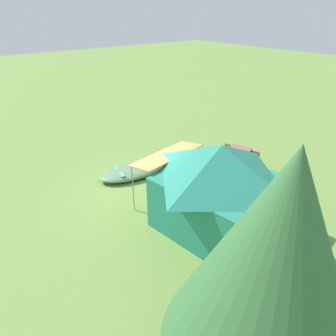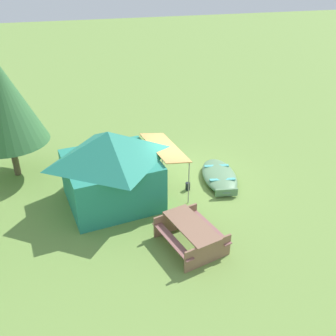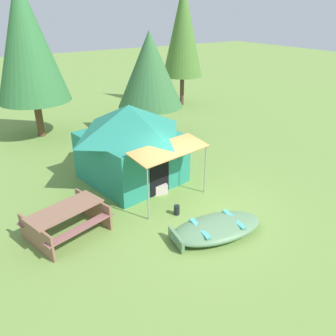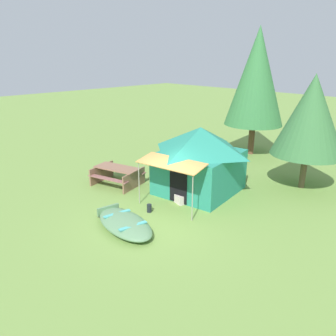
{
  "view_description": "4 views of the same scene",
  "coord_description": "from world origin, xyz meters",
  "px_view_note": "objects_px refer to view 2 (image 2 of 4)",
  "views": [
    {
      "loc": [
        4.82,
        7.44,
        5.79
      ],
      "look_at": [
        -0.4,
        0.84,
        1.18
      ],
      "focal_mm": 31.37,
      "sensor_mm": 36.0,
      "label": 1
    },
    {
      "loc": [
        -11.97,
        3.86,
        7.71
      ],
      "look_at": [
        -0.32,
        0.78,
        0.86
      ],
      "focal_mm": 41.35,
      "sensor_mm": 36.0,
      "label": 2
    },
    {
      "loc": [
        -5.43,
        -6.77,
        5.48
      ],
      "look_at": [
        -0.51,
        0.71,
        1.24
      ],
      "focal_mm": 36.44,
      "sensor_mm": 36.0,
      "label": 3
    },
    {
      "loc": [
        7.5,
        -7.04,
        5.31
      ],
      "look_at": [
        -0.87,
        1.32,
        1.29
      ],
      "focal_mm": 35.9,
      "sensor_mm": 36.0,
      "label": 4
    }
  ],
  "objects_px": {
    "canvas_cabin_tent": "(111,167)",
    "fuel_can": "(188,186)",
    "beached_rowboat": "(219,176)",
    "cooler_box": "(150,187)",
    "pine_tree_far_center": "(2,100)",
    "picnic_table": "(191,232)"
  },
  "relations": [
    {
      "from": "cooler_box",
      "to": "pine_tree_far_center",
      "type": "bearing_deg",
      "value": 62.08
    },
    {
      "from": "beached_rowboat",
      "to": "pine_tree_far_center",
      "type": "height_order",
      "value": "pine_tree_far_center"
    },
    {
      "from": "beached_rowboat",
      "to": "canvas_cabin_tent",
      "type": "relative_size",
      "value": 0.63
    },
    {
      "from": "canvas_cabin_tent",
      "to": "cooler_box",
      "type": "xyz_separation_m",
      "value": [
        0.28,
        -1.36,
        -1.21
      ]
    },
    {
      "from": "picnic_table",
      "to": "fuel_can",
      "type": "xyz_separation_m",
      "value": [
        2.95,
        -0.83,
        -0.35
      ]
    },
    {
      "from": "picnic_table",
      "to": "cooler_box",
      "type": "xyz_separation_m",
      "value": [
        3.21,
        0.53,
        -0.33
      ]
    },
    {
      "from": "picnic_table",
      "to": "fuel_can",
      "type": "relative_size",
      "value": 7.8
    },
    {
      "from": "canvas_cabin_tent",
      "to": "fuel_can",
      "type": "height_order",
      "value": "canvas_cabin_tent"
    },
    {
      "from": "beached_rowboat",
      "to": "pine_tree_far_center",
      "type": "distance_m",
      "value": 8.35
    },
    {
      "from": "canvas_cabin_tent",
      "to": "pine_tree_far_center",
      "type": "xyz_separation_m",
      "value": [
        2.79,
        3.38,
        1.65
      ]
    },
    {
      "from": "canvas_cabin_tent",
      "to": "picnic_table",
      "type": "height_order",
      "value": "canvas_cabin_tent"
    },
    {
      "from": "picnic_table",
      "to": "beached_rowboat",
      "type": "bearing_deg",
      "value": -33.67
    },
    {
      "from": "canvas_cabin_tent",
      "to": "beached_rowboat",
      "type": "bearing_deg",
      "value": -85.08
    },
    {
      "from": "cooler_box",
      "to": "pine_tree_far_center",
      "type": "xyz_separation_m",
      "value": [
        2.51,
        4.74,
        2.86
      ]
    },
    {
      "from": "beached_rowboat",
      "to": "cooler_box",
      "type": "height_order",
      "value": "beached_rowboat"
    },
    {
      "from": "fuel_can",
      "to": "cooler_box",
      "type": "bearing_deg",
      "value": 79.05
    },
    {
      "from": "canvas_cabin_tent",
      "to": "picnic_table",
      "type": "distance_m",
      "value": 3.6
    },
    {
      "from": "picnic_table",
      "to": "fuel_can",
      "type": "height_order",
      "value": "picnic_table"
    },
    {
      "from": "cooler_box",
      "to": "fuel_can",
      "type": "height_order",
      "value": "cooler_box"
    },
    {
      "from": "cooler_box",
      "to": "fuel_can",
      "type": "relative_size",
      "value": 1.56
    },
    {
      "from": "picnic_table",
      "to": "cooler_box",
      "type": "bearing_deg",
      "value": 9.43
    },
    {
      "from": "beached_rowboat",
      "to": "cooler_box",
      "type": "relative_size",
      "value": 6.09
    }
  ]
}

